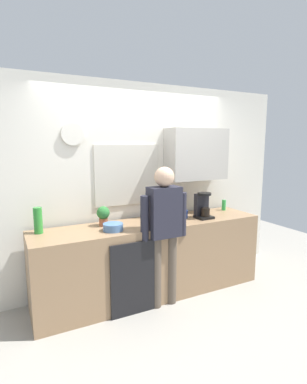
{
  "coord_description": "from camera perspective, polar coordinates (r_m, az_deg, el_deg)",
  "views": [
    {
      "loc": [
        -1.57,
        -2.83,
        1.85
      ],
      "look_at": [
        -0.0,
        0.25,
        1.29
      ],
      "focal_mm": 28.07,
      "sensor_mm": 36.0,
      "label": 1
    }
  ],
  "objects": [
    {
      "name": "ground_plane",
      "position": [
        3.73,
        1.93,
        -20.5
      ],
      "size": [
        8.0,
        8.0,
        0.0
      ],
      "primitive_type": "plane",
      "color": "#9E998E"
    },
    {
      "name": "kitchen_counter",
      "position": [
        3.77,
        -0.29,
        -12.5
      ],
      "size": [
        2.82,
        0.64,
        0.91
      ],
      "primitive_type": "cube",
      "color": "#937251",
      "rests_on": "ground_plane"
    },
    {
      "name": "dishwasher_panel",
      "position": [
        3.37,
        -3.49,
        -16.11
      ],
      "size": [
        0.56,
        0.02,
        0.82
      ],
      "primitive_type": "cube",
      "color": "black",
      "rests_on": "ground_plane"
    },
    {
      "name": "back_wall_assembly",
      "position": [
        3.94,
        -1.62,
        2.06
      ],
      "size": [
        4.42,
        0.42,
        2.6
      ],
      "color": "silver",
      "rests_on": "ground_plane"
    },
    {
      "name": "coffee_maker",
      "position": [
        3.88,
        9.35,
        -2.75
      ],
      "size": [
        0.2,
        0.2,
        0.33
      ],
      "color": "black",
      "rests_on": "kitchen_counter"
    },
    {
      "name": "bottle_clear_soda",
      "position": [
        3.4,
        -21.09,
        -5.06
      ],
      "size": [
        0.09,
        0.09,
        0.28
      ],
      "primitive_type": "cylinder",
      "color": "#2D8C33",
      "rests_on": "kitchen_counter"
    },
    {
      "name": "bottle_dark_sauce",
      "position": [
        3.51,
        0.19,
        -4.85
      ],
      "size": [
        0.06,
        0.06,
        0.18
      ],
      "primitive_type": "cylinder",
      "color": "black",
      "rests_on": "kitchen_counter"
    },
    {
      "name": "bottle_red_vinegar",
      "position": [
        3.66,
        1.18,
        -3.95
      ],
      "size": [
        0.06,
        0.06,
        0.22
      ],
      "primitive_type": "cylinder",
      "color": "maroon",
      "rests_on": "kitchen_counter"
    },
    {
      "name": "bottle_olive_oil",
      "position": [
        4.11,
        9.38,
        -2.39
      ],
      "size": [
        0.06,
        0.06,
        0.25
      ],
      "primitive_type": "cylinder",
      "color": "olive",
      "rests_on": "kitchen_counter"
    },
    {
      "name": "cup_yellow_cup",
      "position": [
        3.66,
        3.31,
        -5.06
      ],
      "size": [
        0.07,
        0.07,
        0.08
      ],
      "primitive_type": "cylinder",
      "color": "yellow",
      "rests_on": "kitchen_counter"
    },
    {
      "name": "cup_blue_mug",
      "position": [
        3.87,
        5.91,
        -4.17
      ],
      "size": [
        0.08,
        0.08,
        0.1
      ],
      "primitive_type": "cylinder",
      "color": "#3351B2",
      "rests_on": "kitchen_counter"
    },
    {
      "name": "mixing_bowl",
      "position": [
        3.33,
        -7.69,
        -6.61
      ],
      "size": [
        0.22,
        0.22,
        0.08
      ],
      "primitive_type": "cylinder",
      "color": "#4C72A5",
      "rests_on": "kitchen_counter"
    },
    {
      "name": "potted_plant",
      "position": [
        3.51,
        -9.53,
        -4.27
      ],
      "size": [
        0.15,
        0.15,
        0.23
      ],
      "color": "#9E5638",
      "rests_on": "kitchen_counter"
    },
    {
      "name": "dish_soap",
      "position": [
        4.4,
        13.21,
        -2.38
      ],
      "size": [
        0.06,
        0.06,
        0.18
      ],
      "color": "green",
      "rests_on": "kitchen_counter"
    },
    {
      "name": "person_at_sink",
      "position": [
        3.36,
        2.02,
        -6.32
      ],
      "size": [
        0.57,
        0.22,
        1.6
      ],
      "rotation": [
        0.0,
        0.0,
        -0.11
      ],
      "color": "brown",
      "rests_on": "ground_plane"
    }
  ]
}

